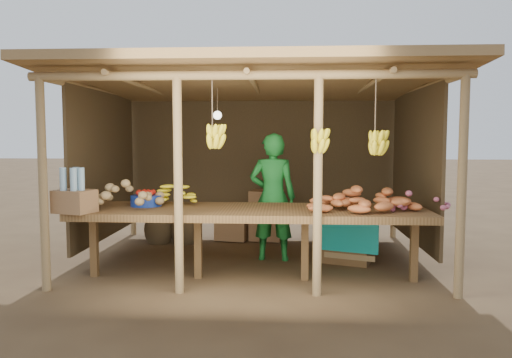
{
  "coord_description": "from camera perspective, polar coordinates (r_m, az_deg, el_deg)",
  "views": [
    {
      "loc": [
        0.37,
        -6.45,
        1.59
      ],
      "look_at": [
        0.0,
        0.0,
        1.05
      ],
      "focal_mm": 35.0,
      "sensor_mm": 36.0,
      "label": 1
    }
  ],
  "objects": [
    {
      "name": "ground",
      "position": [
        6.65,
        0.0,
        -9.05
      ],
      "size": [
        60.0,
        60.0,
        0.0
      ],
      "primitive_type": "plane",
      "color": "brown",
      "rests_on": "ground"
    },
    {
      "name": "stall_structure",
      "position": [
        6.45,
        0.5,
        7.67
      ],
      "size": [
        4.7,
        3.5,
        2.43
      ],
      "color": "#9B7B50",
      "rests_on": "ground"
    },
    {
      "name": "counter",
      "position": [
        5.57,
        -0.56,
        -4.01
      ],
      "size": [
        3.9,
        1.05,
        0.8
      ],
      "color": "brown",
      "rests_on": "ground"
    },
    {
      "name": "potato_heap",
      "position": [
        5.76,
        -14.65,
        -1.43
      ],
      "size": [
        1.07,
        0.78,
        0.36
      ],
      "primitive_type": null,
      "rotation": [
        0.0,
        0.0,
        -0.24
      ],
      "color": "#9D7F51",
      "rests_on": "counter"
    },
    {
      "name": "sweet_potato_heap",
      "position": [
        5.41,
        12.5,
        -1.79
      ],
      "size": [
        1.3,
        1.02,
        0.36
      ],
      "primitive_type": null,
      "rotation": [
        0.0,
        0.0,
        0.34
      ],
      "color": "#C46432",
      "rests_on": "counter"
    },
    {
      "name": "onion_heap",
      "position": [
        5.72,
        18.26,
        -1.62
      ],
      "size": [
        0.83,
        0.64,
        0.35
      ],
      "primitive_type": null,
      "rotation": [
        0.0,
        0.0,
        0.31
      ],
      "color": "#CC6380",
      "rests_on": "counter"
    },
    {
      "name": "banana_pile",
      "position": [
        5.92,
        -9.32,
        -1.27
      ],
      "size": [
        0.61,
        0.48,
        0.34
      ],
      "primitive_type": null,
      "rotation": [
        0.0,
        0.0,
        0.33
      ],
      "color": "yellow",
      "rests_on": "counter"
    },
    {
      "name": "tomato_basin",
      "position": [
        5.9,
        -12.44,
        -2.29
      ],
      "size": [
        0.36,
        0.36,
        0.19
      ],
      "rotation": [
        0.0,
        0.0,
        0.23
      ],
      "color": "navy",
      "rests_on": "counter"
    },
    {
      "name": "bottle_box",
      "position": [
        5.58,
        -20.04,
        -1.76
      ],
      "size": [
        0.45,
        0.4,
        0.48
      ],
      "color": "#89603D",
      "rests_on": "counter"
    },
    {
      "name": "vendor",
      "position": [
        6.45,
        1.92,
        -2.07
      ],
      "size": [
        0.62,
        0.42,
        1.64
      ],
      "primitive_type": "imported",
      "rotation": [
        0.0,
        0.0,
        3.1
      ],
      "color": "#197329",
      "rests_on": "ground"
    },
    {
      "name": "tarp_crate",
      "position": [
        6.56,
        10.31,
        -6.23
      ],
      "size": [
        0.87,
        0.82,
        0.84
      ],
      "color": "brown",
      "rests_on": "ground"
    },
    {
      "name": "carton_stack",
      "position": [
        7.68,
        -0.11,
        -4.6
      ],
      "size": [
        1.08,
        0.49,
        0.76
      ],
      "color": "#89603D",
      "rests_on": "ground"
    },
    {
      "name": "burlap_sacks",
      "position": [
        7.62,
        -9.6,
        -5.35
      ],
      "size": [
        0.84,
        0.44,
        0.59
      ],
      "color": "#4D3B24",
      "rests_on": "ground"
    }
  ]
}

